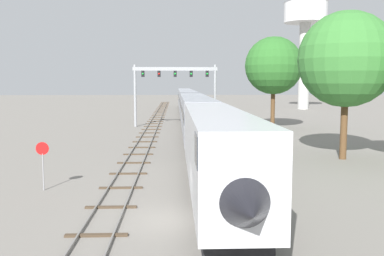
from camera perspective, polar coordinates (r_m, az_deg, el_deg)
The scene contains 9 objects.
ground_plane at distance 20.22m, azimuth -1.56°, elevation -12.16°, with size 400.00×400.00×0.00m, color gray.
track_main at distance 79.48m, azimuth -0.61°, elevation 1.57°, with size 2.60×200.00×0.16m.
track_near at distance 59.62m, azimuth -5.36°, elevation 0.04°, with size 2.60×160.00×0.16m.
passenger_train at distance 64.44m, azimuth -0.24°, elevation 2.78°, with size 3.04×102.89×4.80m.
signal_gantry at distance 61.53m, azimuth -2.26°, elevation 6.23°, with size 12.10×0.49×8.87m.
water_tower at distance 106.26m, azimuth 14.91°, elevation 13.67°, with size 10.13×10.13×26.11m.
stop_sign at distance 26.53m, azimuth -19.31°, elevation -3.93°, with size 0.76×0.08×2.88m.
trackside_tree_mid at distance 37.22m, azimuth 19.92°, elevation 8.60°, with size 7.80×7.80×12.11m.
trackside_tree_right at distance 58.58m, azimuth 10.85°, elevation 8.18°, with size 7.68×7.68×12.43m.
Camera 1 is at (-0.20, -19.20, 6.33)m, focal length 39.94 mm.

